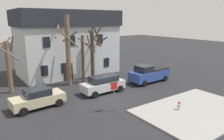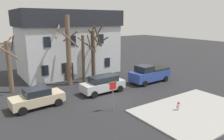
{
  "view_description": "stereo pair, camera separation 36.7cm",
  "coord_description": "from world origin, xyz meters",
  "px_view_note": "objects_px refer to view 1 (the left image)",
  "views": [
    {
      "loc": [
        -10.72,
        -15.51,
        7.31
      ],
      "look_at": [
        1.76,
        2.18,
        2.1
      ],
      "focal_mm": 34.1,
      "sensor_mm": 36.0,
      "label": 1
    },
    {
      "loc": [
        -10.42,
        -15.72,
        7.31
      ],
      "look_at": [
        1.76,
        2.18,
        2.1
      ],
      "focal_mm": 34.1,
      "sensor_mm": 36.0,
      "label": 2
    }
  ],
  "objects_px": {
    "pickup_truck_blue": "(149,74)",
    "street_sign_pole": "(114,91)",
    "tree_bare_end": "(93,51)",
    "fire_hydrant": "(179,105)",
    "tree_bare_near": "(8,64)",
    "tree_bare_mid": "(68,50)",
    "car_silver_wagon": "(103,84)",
    "building_main": "(67,42)",
    "tree_bare_far": "(84,58)",
    "car_beige_sedan": "(38,98)",
    "bicycle_leaning": "(40,88)"
  },
  "relations": [
    {
      "from": "tree_bare_far",
      "to": "bicycle_leaning",
      "type": "xyz_separation_m",
      "value": [
        -5.12,
        0.17,
        -2.64
      ]
    },
    {
      "from": "pickup_truck_blue",
      "to": "fire_hydrant",
      "type": "distance_m",
      "value": 8.32
    },
    {
      "from": "tree_bare_far",
      "to": "car_beige_sedan",
      "type": "relative_size",
      "value": 1.28
    },
    {
      "from": "tree_bare_near",
      "to": "tree_bare_far",
      "type": "relative_size",
      "value": 1.03
    },
    {
      "from": "car_silver_wagon",
      "to": "pickup_truck_blue",
      "type": "xyz_separation_m",
      "value": [
        6.46,
        0.01,
        0.1
      ]
    },
    {
      "from": "tree_bare_near",
      "to": "pickup_truck_blue",
      "type": "height_order",
      "value": "tree_bare_near"
    },
    {
      "from": "fire_hydrant",
      "to": "car_silver_wagon",
      "type": "bearing_deg",
      "value": 109.57
    },
    {
      "from": "tree_bare_mid",
      "to": "car_beige_sedan",
      "type": "xyz_separation_m",
      "value": [
        -4.8,
        -4.38,
        -3.2
      ]
    },
    {
      "from": "tree_bare_end",
      "to": "pickup_truck_blue",
      "type": "distance_m",
      "value": 7.36
    },
    {
      "from": "tree_bare_near",
      "to": "street_sign_pole",
      "type": "bearing_deg",
      "value": -57.74
    },
    {
      "from": "tree_bare_end",
      "to": "car_silver_wagon",
      "type": "distance_m",
      "value": 6.21
    },
    {
      "from": "tree_bare_near",
      "to": "bicycle_leaning",
      "type": "bearing_deg",
      "value": -22.21
    },
    {
      "from": "tree_bare_end",
      "to": "tree_bare_near",
      "type": "bearing_deg",
      "value": -179.58
    },
    {
      "from": "car_beige_sedan",
      "to": "street_sign_pole",
      "type": "bearing_deg",
      "value": -41.47
    },
    {
      "from": "pickup_truck_blue",
      "to": "tree_bare_end",
      "type": "bearing_deg",
      "value": 130.27
    },
    {
      "from": "tree_bare_end",
      "to": "street_sign_pole",
      "type": "distance_m",
      "value": 10.44
    },
    {
      "from": "tree_bare_far",
      "to": "fire_hydrant",
      "type": "distance_m",
      "value": 11.91
    },
    {
      "from": "fire_hydrant",
      "to": "tree_bare_near",
      "type": "bearing_deg",
      "value": 129.49
    },
    {
      "from": "building_main",
      "to": "bicycle_leaning",
      "type": "height_order",
      "value": "building_main"
    },
    {
      "from": "car_beige_sedan",
      "to": "bicycle_leaning",
      "type": "bearing_deg",
      "value": 71.24
    },
    {
      "from": "fire_hydrant",
      "to": "building_main",
      "type": "bearing_deg",
      "value": 97.04
    },
    {
      "from": "tree_bare_mid",
      "to": "tree_bare_end",
      "type": "height_order",
      "value": "tree_bare_mid"
    },
    {
      "from": "tree_bare_mid",
      "to": "tree_bare_end",
      "type": "bearing_deg",
      "value": 14.45
    },
    {
      "from": "car_beige_sedan",
      "to": "building_main",
      "type": "bearing_deg",
      "value": 53.8
    },
    {
      "from": "tree_bare_end",
      "to": "street_sign_pole",
      "type": "height_order",
      "value": "tree_bare_end"
    },
    {
      "from": "pickup_truck_blue",
      "to": "street_sign_pole",
      "type": "height_order",
      "value": "street_sign_pole"
    },
    {
      "from": "tree_bare_mid",
      "to": "car_silver_wagon",
      "type": "relative_size",
      "value": 1.71
    },
    {
      "from": "fire_hydrant",
      "to": "car_beige_sedan",
      "type": "bearing_deg",
      "value": 141.45
    },
    {
      "from": "car_beige_sedan",
      "to": "fire_hydrant",
      "type": "height_order",
      "value": "car_beige_sedan"
    },
    {
      "from": "street_sign_pole",
      "to": "tree_bare_end",
      "type": "bearing_deg",
      "value": 68.85
    },
    {
      "from": "car_beige_sedan",
      "to": "bicycle_leaning",
      "type": "distance_m",
      "value": 4.46
    },
    {
      "from": "tree_bare_far",
      "to": "fire_hydrant",
      "type": "bearing_deg",
      "value": -76.97
    },
    {
      "from": "building_main",
      "to": "car_silver_wagon",
      "type": "bearing_deg",
      "value": -93.04
    },
    {
      "from": "fire_hydrant",
      "to": "tree_bare_mid",
      "type": "bearing_deg",
      "value": 110.49
    },
    {
      "from": "building_main",
      "to": "tree_bare_end",
      "type": "height_order",
      "value": "building_main"
    },
    {
      "from": "tree_bare_near",
      "to": "bicycle_leaning",
      "type": "xyz_separation_m",
      "value": [
        2.62,
        -1.07,
        -2.62
      ]
    },
    {
      "from": "bicycle_leaning",
      "to": "car_silver_wagon",
      "type": "bearing_deg",
      "value": -39.08
    },
    {
      "from": "building_main",
      "to": "tree_bare_far",
      "type": "relative_size",
      "value": 2.3
    },
    {
      "from": "car_silver_wagon",
      "to": "fire_hydrant",
      "type": "height_order",
      "value": "car_silver_wagon"
    },
    {
      "from": "tree_bare_near",
      "to": "tree_bare_far",
      "type": "xyz_separation_m",
      "value": [
        7.74,
        -1.24,
        0.02
      ]
    },
    {
      "from": "tree_bare_end",
      "to": "fire_hydrant",
      "type": "distance_m",
      "value": 13.01
    },
    {
      "from": "tree_bare_near",
      "to": "car_beige_sedan",
      "type": "distance_m",
      "value": 5.82
    },
    {
      "from": "car_beige_sedan",
      "to": "fire_hydrant",
      "type": "xyz_separation_m",
      "value": [
        9.17,
        -7.31,
        -0.36
      ]
    },
    {
      "from": "tree_bare_near",
      "to": "bicycle_leaning",
      "type": "relative_size",
      "value": 3.37
    },
    {
      "from": "building_main",
      "to": "car_beige_sedan",
      "type": "height_order",
      "value": "building_main"
    },
    {
      "from": "building_main",
      "to": "bicycle_leaning",
      "type": "relative_size",
      "value": 7.51
    },
    {
      "from": "tree_bare_end",
      "to": "fire_hydrant",
      "type": "relative_size",
      "value": 9.87
    },
    {
      "from": "building_main",
      "to": "street_sign_pole",
      "type": "relative_size",
      "value": 5.23
    },
    {
      "from": "tree_bare_mid",
      "to": "car_beige_sedan",
      "type": "height_order",
      "value": "tree_bare_mid"
    },
    {
      "from": "tree_bare_near",
      "to": "car_silver_wagon",
      "type": "bearing_deg",
      "value": -34.04
    }
  ]
}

